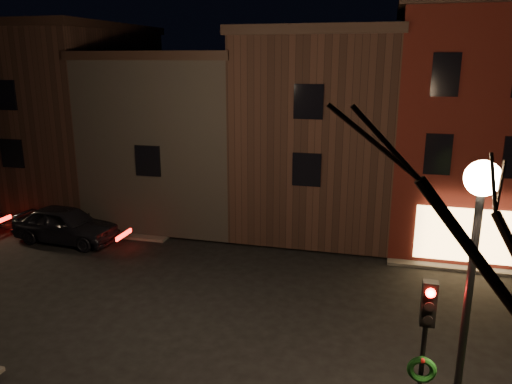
{
  "coord_description": "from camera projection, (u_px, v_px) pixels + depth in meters",
  "views": [
    {
      "loc": [
        4.6,
        -14.71,
        8.23
      ],
      "look_at": [
        -0.13,
        3.32,
        3.2
      ],
      "focal_mm": 35.0,
      "sensor_mm": 36.0,
      "label": 1
    }
  ],
  "objects": [
    {
      "name": "parked_car_a",
      "position": [
        66.0,
        224.0,
        22.88
      ],
      "size": [
        5.05,
        2.29,
        1.68
      ],
      "primitive_type": "imported",
      "rotation": [
        0.0,
        0.0,
        1.51
      ],
      "color": "black",
      "rests_on": "ground"
    },
    {
      "name": "ground",
      "position": [
        235.0,
        307.0,
        17.01
      ],
      "size": [
        120.0,
        120.0,
        0.0
      ],
      "primitive_type": "plane",
      "color": "black",
      "rests_on": "ground"
    },
    {
      "name": "row_building_c",
      "position": [
        71.0,
        114.0,
        28.67
      ],
      "size": [
        7.3,
        10.3,
        9.9
      ],
      "color": "black",
      "rests_on": "ground"
    },
    {
      "name": "street_lamp_near",
      "position": [
        475.0,
        242.0,
        8.54
      ],
      "size": [
        0.6,
        0.6,
        6.48
      ],
      "color": "black",
      "rests_on": "sidewalk_near_right"
    },
    {
      "name": "row_building_b",
      "position": [
        190.0,
        132.0,
        27.09
      ],
      "size": [
        7.8,
        10.3,
        8.4
      ],
      "color": "black",
      "rests_on": "ground"
    },
    {
      "name": "row_building_a",
      "position": [
        323.0,
        127.0,
        25.19
      ],
      "size": [
        7.3,
        10.3,
        9.4
      ],
      "color": "black",
      "rests_on": "ground"
    },
    {
      "name": "sidewalk_far_left",
      "position": [
        72.0,
        162.0,
        40.57
      ],
      "size": [
        30.0,
        30.0,
        0.12
      ],
      "primitive_type": "cube",
      "color": "#2D2B28",
      "rests_on": "ground"
    },
    {
      "name": "corner_building",
      "position": [
        465.0,
        123.0,
        22.49
      ],
      "size": [
        6.5,
        8.5,
        10.5
      ],
      "color": "#44100C",
      "rests_on": "ground"
    },
    {
      "name": "traffic_signal",
      "position": [
        424.0,
        344.0,
        9.76
      ],
      "size": [
        0.58,
        0.38,
        4.05
      ],
      "color": "black",
      "rests_on": "sidewalk_near_right"
    }
  ]
}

